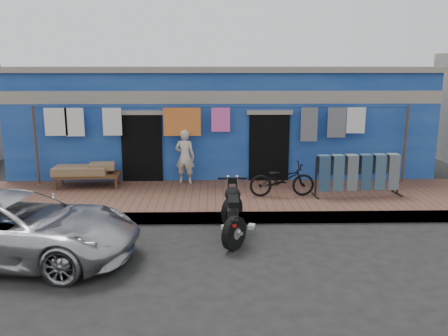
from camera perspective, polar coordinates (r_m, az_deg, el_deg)
ground at (r=9.07m, az=0.29°, el=-9.87°), size 80.00×80.00×0.00m
sidewalk at (r=11.87m, az=-0.11°, el=-3.79°), size 28.00×3.00×0.25m
curb at (r=10.48m, az=0.06°, el=-6.01°), size 28.00×0.10×0.25m
building at (r=15.48m, az=-0.42°, el=5.94°), size 12.20×5.20×3.36m
clothesline at (r=12.75m, az=-2.20°, el=5.11°), size 10.06×0.06×2.10m
car at (r=9.23m, az=-23.74°, el=-6.46°), size 4.65×2.59×1.25m
seated_person at (r=12.85m, az=-4.72°, el=1.37°), size 0.59×0.46×1.46m
bicycle at (r=11.67m, az=7.00°, el=-0.93°), size 1.62×0.66×1.03m
motorcycle at (r=9.57m, az=1.09°, el=-5.10°), size 0.65×1.74×1.12m
charpoy at (r=13.05m, az=-16.03°, el=-0.88°), size 1.81×0.95×0.59m
jeans_rack at (r=12.09m, az=15.78°, el=-0.75°), size 2.28×0.78×1.06m
litter_a at (r=10.18m, az=0.17°, el=-7.11°), size 0.19×0.16×0.07m
litter_b at (r=10.21m, az=3.33°, el=-7.03°), size 0.18×0.21×0.09m
litter_c at (r=9.76m, az=0.34°, el=-7.95°), size 0.20×0.23×0.08m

